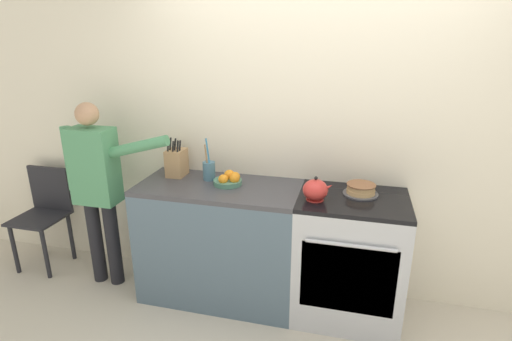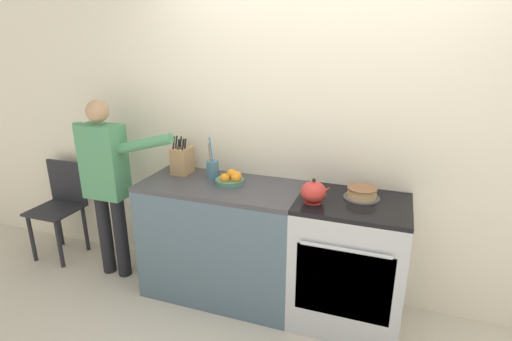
# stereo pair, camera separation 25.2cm
# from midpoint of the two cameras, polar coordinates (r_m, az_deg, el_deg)

# --- Properties ---
(ground_plane) EXTENTS (16.00, 16.00, 0.00)m
(ground_plane) POSITION_cam_midpoint_polar(r_m,az_deg,el_deg) (3.03, 8.09, -22.17)
(ground_plane) COLOR beige
(wall_back) EXTENTS (8.00, 0.04, 2.60)m
(wall_back) POSITION_cam_midpoint_polar(r_m,az_deg,el_deg) (2.97, 11.66, 5.19)
(wall_back) COLOR silver
(wall_back) RESTS_ON ground_plane
(counter_cabinet) EXTENTS (1.20, 0.58, 0.93)m
(counter_cabinet) POSITION_cam_midpoint_polar(r_m,az_deg,el_deg) (3.16, -2.58, -9.92)
(counter_cabinet) COLOR #4C6070
(counter_cabinet) RESTS_ON ground_plane
(stove_range) EXTENTS (0.75, 0.61, 0.93)m
(stove_range) POSITION_cam_midpoint_polar(r_m,az_deg,el_deg) (2.97, 15.50, -12.63)
(stove_range) COLOR #B7BABF
(stove_range) RESTS_ON ground_plane
(layer_cake) EXTENTS (0.24, 0.24, 0.08)m
(layer_cake) POSITION_cam_midpoint_polar(r_m,az_deg,el_deg) (2.82, 17.38, -3.18)
(layer_cake) COLOR #4C4C51
(layer_cake) RESTS_ON stove_range
(tea_kettle) EXTENTS (0.21, 0.17, 0.17)m
(tea_kettle) POSITION_cam_midpoint_polar(r_m,az_deg,el_deg) (2.67, 10.93, -3.10)
(tea_kettle) COLOR red
(tea_kettle) RESTS_ON stove_range
(knife_block) EXTENTS (0.13, 0.17, 0.31)m
(knife_block) POSITION_cam_midpoint_polar(r_m,az_deg,el_deg) (3.19, -8.30, 1.45)
(knife_block) COLOR tan
(knife_block) RESTS_ON counter_cabinet
(utensil_crock) EXTENTS (0.09, 0.09, 0.33)m
(utensil_crock) POSITION_cam_midpoint_polar(r_m,az_deg,el_deg) (3.06, -3.91, 0.21)
(utensil_crock) COLOR #477084
(utensil_crock) RESTS_ON counter_cabinet
(fruit_bowl) EXTENTS (0.21, 0.21, 0.10)m
(fruit_bowl) POSITION_cam_midpoint_polar(r_m,az_deg,el_deg) (2.96, -1.16, -1.22)
(fruit_bowl) COLOR #4C7F66
(fruit_bowl) RESTS_ON counter_cabinet
(person_baker) EXTENTS (0.89, 0.20, 1.51)m
(person_baker) POSITION_cam_midpoint_polar(r_m,az_deg,el_deg) (3.39, -18.62, -0.84)
(person_baker) COLOR black
(person_baker) RESTS_ON ground_plane
(dining_chair) EXTENTS (0.40, 0.40, 0.88)m
(dining_chair) POSITION_cam_midpoint_polar(r_m,az_deg,el_deg) (4.07, -24.46, -4.14)
(dining_chair) COLOR #232328
(dining_chair) RESTS_ON ground_plane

